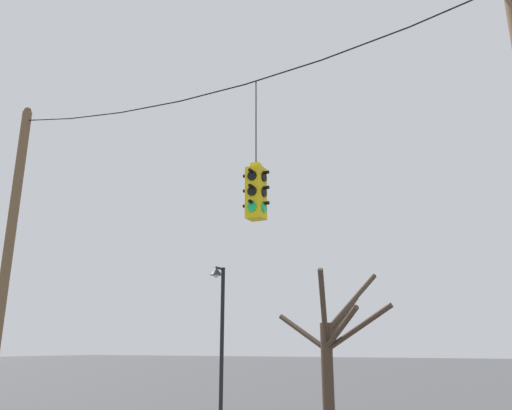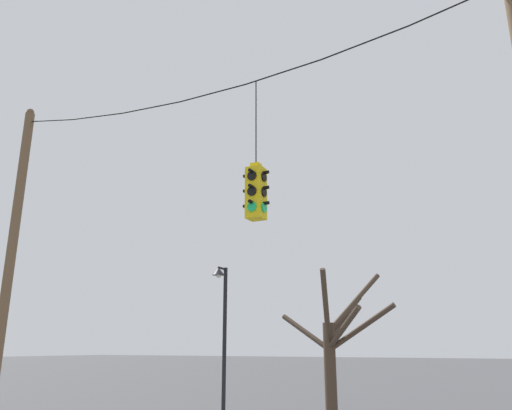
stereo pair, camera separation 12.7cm
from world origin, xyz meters
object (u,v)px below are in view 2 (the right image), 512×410
(utility_pole_left, at_px, (10,260))
(bare_tree, at_px, (335,344))
(traffic_light_near_left_pole, at_px, (256,192))
(street_lamp, at_px, (222,315))

(utility_pole_left, bearing_deg, bare_tree, 45.48)
(bare_tree, bearing_deg, utility_pole_left, -134.52)
(utility_pole_left, xyz_separation_m, traffic_light_near_left_pole, (7.33, 0.00, 0.82))
(traffic_light_near_left_pole, distance_m, bare_tree, 7.38)
(utility_pole_left, distance_m, bare_tree, 9.67)
(bare_tree, bearing_deg, street_lamp, -143.25)
(traffic_light_near_left_pole, xyz_separation_m, bare_tree, (-0.72, 6.72, -2.96))
(traffic_light_near_left_pole, bearing_deg, bare_tree, 96.13)
(utility_pole_left, height_order, bare_tree, utility_pole_left)
(street_lamp, xyz_separation_m, bare_tree, (2.82, 2.11, -0.86))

